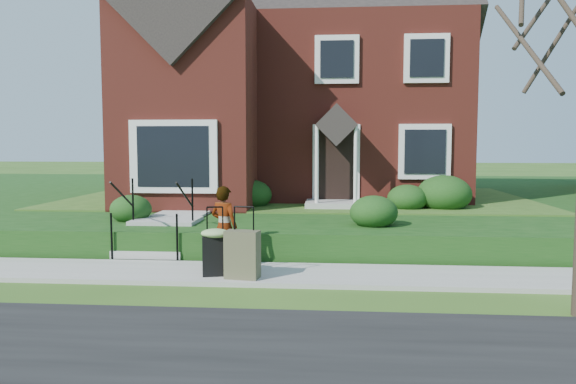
# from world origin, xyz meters

# --- Properties ---
(ground) EXTENTS (120.00, 120.00, 0.00)m
(ground) POSITION_xyz_m (0.00, 0.00, 0.00)
(ground) COLOR #2D5119
(ground) RESTS_ON ground
(sidewalk) EXTENTS (60.00, 1.60, 0.08)m
(sidewalk) POSITION_xyz_m (0.00, 0.00, 0.04)
(sidewalk) COLOR #9E9B93
(sidewalk) RESTS_ON ground
(terrace) EXTENTS (44.00, 20.00, 0.60)m
(terrace) POSITION_xyz_m (4.00, 10.90, 0.30)
(terrace) COLOR #133B10
(terrace) RESTS_ON ground
(walkway) EXTENTS (1.20, 6.00, 0.06)m
(walkway) POSITION_xyz_m (-2.50, 5.00, 0.63)
(walkway) COLOR #9E9B93
(walkway) RESTS_ON terrace
(main_house) EXTENTS (10.40, 10.20, 9.40)m
(main_house) POSITION_xyz_m (-0.21, 9.61, 5.26)
(main_house) COLOR maroon
(main_house) RESTS_ON terrace
(front_steps) EXTENTS (1.40, 2.02, 1.50)m
(front_steps) POSITION_xyz_m (-2.50, 1.84, 0.47)
(front_steps) COLOR #9E9B93
(front_steps) RESTS_ON ground
(foundation_shrubs) EXTENTS (9.49, 4.51, 1.11)m
(foundation_shrubs) POSITION_xyz_m (-0.25, 4.94, 1.07)
(foundation_shrubs) COLOR black
(foundation_shrubs) RESTS_ON terrace
(woman) EXTENTS (0.64, 0.54, 1.48)m
(woman) POSITION_xyz_m (-0.83, 0.36, 0.82)
(woman) COLOR #999999
(woman) RESTS_ON sidewalk
(suitcase_black) EXTENTS (0.57, 0.51, 1.18)m
(suitcase_black) POSITION_xyz_m (-0.85, -0.33, 0.54)
(suitcase_black) COLOR black
(suitcase_black) RESTS_ON sidewalk
(suitcase_olive) EXTENTS (0.60, 0.40, 1.20)m
(suitcase_olive) POSITION_xyz_m (-0.36, -0.49, 0.48)
(suitcase_olive) COLOR brown
(suitcase_olive) RESTS_ON sidewalk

